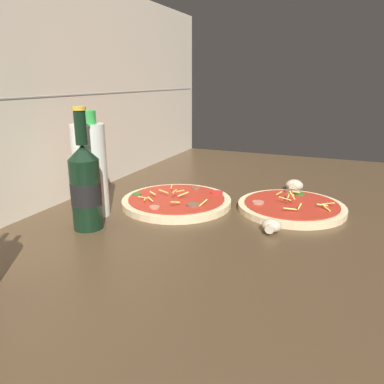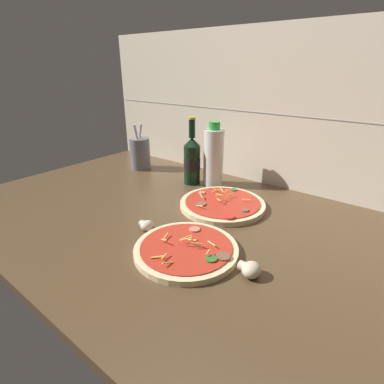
{
  "view_description": "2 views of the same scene",
  "coord_description": "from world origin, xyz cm",
  "px_view_note": "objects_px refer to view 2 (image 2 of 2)",
  "views": [
    {
      "loc": [
        -82.33,
        -23.66,
        34.04
      ],
      "look_at": [
        -4.87,
        9.07,
        8.6
      ],
      "focal_mm": 35.0,
      "sensor_mm": 36.0,
      "label": 1
    },
    {
      "loc": [
        49.67,
        -61.59,
        46.22
      ],
      "look_at": [
        -5.3,
        8.2,
        8.75
      ],
      "focal_mm": 28.0,
      "sensor_mm": 36.0,
      "label": 2
    }
  ],
  "objects_px": {
    "oil_bottle": "(213,157)",
    "mushroom_left": "(147,225)",
    "pizza_near": "(186,249)",
    "utensil_crock": "(140,153)",
    "beer_bottle": "(192,160)",
    "pizza_far": "(222,204)",
    "mushroom_right": "(250,269)"
  },
  "relations": [
    {
      "from": "pizza_far",
      "to": "oil_bottle",
      "type": "bearing_deg",
      "value": 133.32
    },
    {
      "from": "beer_bottle",
      "to": "oil_bottle",
      "type": "distance_m",
      "value": 0.09
    },
    {
      "from": "pizza_far",
      "to": "beer_bottle",
      "type": "height_order",
      "value": "beer_bottle"
    },
    {
      "from": "beer_bottle",
      "to": "mushroom_left",
      "type": "bearing_deg",
      "value": -70.85
    },
    {
      "from": "pizza_far",
      "to": "utensil_crock",
      "type": "relative_size",
      "value": 1.39
    },
    {
      "from": "pizza_near",
      "to": "mushroom_left",
      "type": "distance_m",
      "value": 0.16
    },
    {
      "from": "pizza_far",
      "to": "pizza_near",
      "type": "bearing_deg",
      "value": -75.26
    },
    {
      "from": "pizza_near",
      "to": "beer_bottle",
      "type": "relative_size",
      "value": 1.01
    },
    {
      "from": "oil_bottle",
      "to": "utensil_crock",
      "type": "height_order",
      "value": "oil_bottle"
    },
    {
      "from": "pizza_near",
      "to": "mushroom_left",
      "type": "relative_size",
      "value": 5.99
    },
    {
      "from": "pizza_far",
      "to": "beer_bottle",
      "type": "relative_size",
      "value": 1.08
    },
    {
      "from": "mushroom_left",
      "to": "pizza_far",
      "type": "bearing_deg",
      "value": 71.79
    },
    {
      "from": "pizza_near",
      "to": "utensil_crock",
      "type": "xyz_separation_m",
      "value": [
        -0.6,
        0.4,
        0.06
      ]
    },
    {
      "from": "pizza_near",
      "to": "oil_bottle",
      "type": "distance_m",
      "value": 0.5
    },
    {
      "from": "pizza_far",
      "to": "mushroom_right",
      "type": "height_order",
      "value": "pizza_far"
    },
    {
      "from": "pizza_near",
      "to": "mushroom_right",
      "type": "relative_size",
      "value": 5.07
    },
    {
      "from": "pizza_near",
      "to": "beer_bottle",
      "type": "xyz_separation_m",
      "value": [
        -0.29,
        0.39,
        0.09
      ]
    },
    {
      "from": "oil_bottle",
      "to": "mushroom_left",
      "type": "distance_m",
      "value": 0.43
    },
    {
      "from": "pizza_far",
      "to": "mushroom_right",
      "type": "bearing_deg",
      "value": -47.15
    },
    {
      "from": "pizza_near",
      "to": "mushroom_left",
      "type": "bearing_deg",
      "value": 173.91
    },
    {
      "from": "beer_bottle",
      "to": "utensil_crock",
      "type": "relative_size",
      "value": 1.29
    },
    {
      "from": "mushroom_right",
      "to": "pizza_far",
      "type": "bearing_deg",
      "value": 132.85
    },
    {
      "from": "beer_bottle",
      "to": "utensil_crock",
      "type": "distance_m",
      "value": 0.3
    },
    {
      "from": "pizza_far",
      "to": "oil_bottle",
      "type": "relative_size",
      "value": 1.14
    },
    {
      "from": "pizza_near",
      "to": "mushroom_right",
      "type": "xyz_separation_m",
      "value": [
        0.17,
        0.02,
        0.01
      ]
    },
    {
      "from": "mushroom_left",
      "to": "utensil_crock",
      "type": "relative_size",
      "value": 0.22
    },
    {
      "from": "oil_bottle",
      "to": "utensil_crock",
      "type": "bearing_deg",
      "value": -174.21
    },
    {
      "from": "pizza_near",
      "to": "pizza_far",
      "type": "height_order",
      "value": "same"
    },
    {
      "from": "pizza_near",
      "to": "pizza_far",
      "type": "distance_m",
      "value": 0.29
    },
    {
      "from": "pizza_near",
      "to": "mushroom_right",
      "type": "distance_m",
      "value": 0.17
    },
    {
      "from": "pizza_far",
      "to": "mushroom_left",
      "type": "distance_m",
      "value": 0.28
    },
    {
      "from": "pizza_far",
      "to": "mushroom_left",
      "type": "xyz_separation_m",
      "value": [
        -0.09,
        -0.26,
        0.0
      ]
    }
  ]
}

